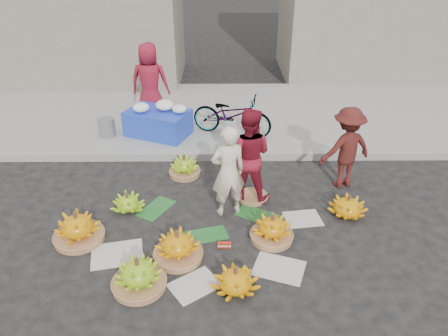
{
  "coord_description": "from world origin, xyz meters",
  "views": [
    {
      "loc": [
        0.13,
        -5.26,
        4.0
      ],
      "look_at": [
        0.18,
        0.57,
        0.7
      ],
      "focal_mm": 35.0,
      "sensor_mm": 36.0,
      "label": 1
    }
  ],
  "objects_px": {
    "bicycle": "(232,115)",
    "banana_bunch_0": "(78,228)",
    "banana_bunch_4": "(272,229)",
    "vendor_cream": "(228,172)",
    "flower_table": "(158,121)"
  },
  "relations": [
    {
      "from": "vendor_cream",
      "to": "banana_bunch_0",
      "type": "bearing_deg",
      "value": -0.64
    },
    {
      "from": "bicycle",
      "to": "banana_bunch_0",
      "type": "bearing_deg",
      "value": 163.89
    },
    {
      "from": "banana_bunch_4",
      "to": "vendor_cream",
      "type": "distance_m",
      "value": 1.07
    },
    {
      "from": "banana_bunch_0",
      "to": "vendor_cream",
      "type": "distance_m",
      "value": 2.31
    },
    {
      "from": "banana_bunch_0",
      "to": "bicycle",
      "type": "distance_m",
      "value": 4.04
    },
    {
      "from": "banana_bunch_0",
      "to": "flower_table",
      "type": "bearing_deg",
      "value": 77.2
    },
    {
      "from": "vendor_cream",
      "to": "bicycle",
      "type": "height_order",
      "value": "vendor_cream"
    },
    {
      "from": "banana_bunch_4",
      "to": "vendor_cream",
      "type": "xyz_separation_m",
      "value": [
        -0.62,
        0.68,
        0.56
      ]
    },
    {
      "from": "banana_bunch_0",
      "to": "bicycle",
      "type": "bearing_deg",
      "value": 55.56
    },
    {
      "from": "banana_bunch_0",
      "to": "banana_bunch_4",
      "type": "bearing_deg",
      "value": -0.22
    },
    {
      "from": "banana_bunch_0",
      "to": "flower_table",
      "type": "xyz_separation_m",
      "value": [
        0.75,
        3.32,
        0.21
      ]
    },
    {
      "from": "bicycle",
      "to": "banana_bunch_4",
      "type": "bearing_deg",
      "value": -153.24
    },
    {
      "from": "banana_bunch_0",
      "to": "banana_bunch_4",
      "type": "height_order",
      "value": "banana_bunch_0"
    },
    {
      "from": "vendor_cream",
      "to": "flower_table",
      "type": "distance_m",
      "value": 3.02
    },
    {
      "from": "flower_table",
      "to": "vendor_cream",
      "type": "bearing_deg",
      "value": -39.1
    }
  ]
}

